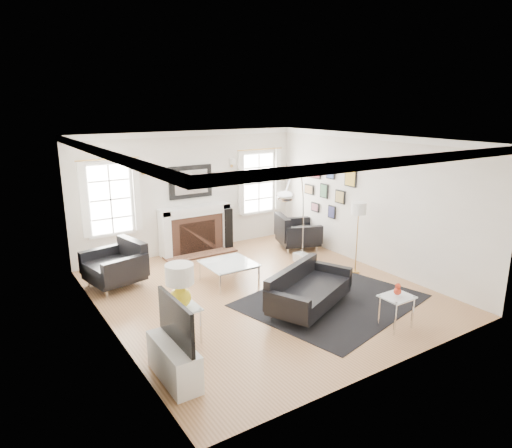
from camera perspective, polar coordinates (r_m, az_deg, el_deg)
floor at (r=8.57m, az=0.69°, el=-8.50°), size 6.00×6.00×0.00m
back_wall at (r=10.69m, az=-8.22°, el=3.95°), size 5.50×0.04×2.80m
front_wall at (r=5.96m, az=16.92°, el=-5.42°), size 5.50×0.04×2.80m
left_wall at (r=7.04m, az=-18.31°, el=-2.42°), size 0.04×6.00×2.80m
right_wall at (r=9.87m, az=14.17°, el=2.73°), size 0.04×6.00×2.80m
ceiling at (r=7.89m, az=0.75°, el=10.51°), size 5.50×6.00×0.02m
crown_molding at (r=7.89m, az=0.75°, el=10.08°), size 5.50×6.00×0.12m
fireplace at (r=10.70m, az=-7.58°, el=-0.74°), size 1.70×0.69×1.11m
mantel_mirror at (r=10.60m, az=-8.16°, el=5.24°), size 1.05×0.07×0.75m
window_left at (r=10.01m, az=-17.76°, el=2.99°), size 1.24×0.15×1.62m
window_right at (r=11.51m, az=0.30°, el=5.18°), size 1.24×0.15×1.62m
gallery_wall at (r=10.72m, az=9.06°, el=4.68°), size 0.04×1.73×1.29m
tv_unit at (r=6.05m, az=-10.19°, el=-15.90°), size 0.35×1.00×1.09m
area_rug at (r=8.32m, az=9.33°, el=-9.41°), size 3.38×3.02×0.01m
sofa at (r=7.87m, az=6.36°, el=-8.29°), size 1.94×1.46×0.58m
armchair_left at (r=9.12m, az=-16.93°, el=-5.04°), size 1.12×1.21×0.71m
armchair_right at (r=10.97m, az=4.93°, el=-1.14°), size 1.18×1.25×0.68m
coffee_table at (r=8.87m, az=-3.42°, el=-5.06°), size 0.92×0.92×0.41m
side_table_left at (r=6.84m, az=-9.32°, el=-11.02°), size 0.49×0.49×0.54m
nesting_table at (r=7.47m, az=17.15°, el=-9.41°), size 0.48×0.40×0.53m
gourd_lamp at (r=6.64m, az=-9.49°, el=-7.27°), size 0.41×0.41×0.66m
orange_vase at (r=7.38m, az=17.28°, el=-7.86°), size 0.12×0.12×0.19m
arc_floor_lamp at (r=8.95m, az=4.92°, el=0.91°), size 1.63×1.51×2.31m
stick_floor_lamp at (r=9.37m, az=12.70°, el=1.48°), size 0.30×0.30×1.49m
speaker_tower at (r=10.93m, az=-3.55°, el=-0.57°), size 0.23×0.23×0.98m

